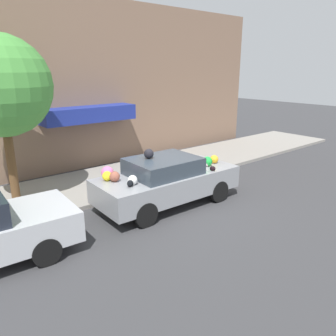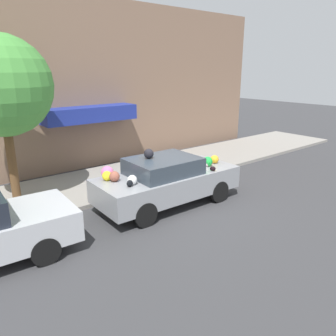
% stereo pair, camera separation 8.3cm
% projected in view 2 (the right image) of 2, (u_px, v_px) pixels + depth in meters
% --- Properties ---
extents(ground_plane, '(60.00, 60.00, 0.00)m').
position_uv_depth(ground_plane, '(167.00, 203.00, 9.60)').
color(ground_plane, '#38383A').
extents(sidewalk_curb, '(24.00, 3.20, 0.12)m').
position_uv_depth(sidewalk_curb, '(119.00, 178.00, 11.59)').
color(sidewalk_curb, gray).
rests_on(sidewalk_curb, ground).
extents(building_facade, '(18.00, 1.20, 6.32)m').
position_uv_depth(building_facade, '(85.00, 87.00, 12.34)').
color(building_facade, '#846651').
rests_on(building_facade, ground).
extents(street_tree, '(2.69, 2.69, 4.58)m').
position_uv_depth(street_tree, '(1.00, 86.00, 8.63)').
color(street_tree, brown).
rests_on(street_tree, sidewalk_curb).
extents(fire_hydrant, '(0.20, 0.20, 0.70)m').
position_uv_depth(fire_hydrant, '(140.00, 174.00, 10.80)').
color(fire_hydrant, '#B2B2B7').
rests_on(fire_hydrant, sidewalk_curb).
extents(art_car, '(4.25, 1.79, 1.69)m').
position_uv_depth(art_car, '(167.00, 180.00, 9.31)').
color(art_car, gray).
rests_on(art_car, ground).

